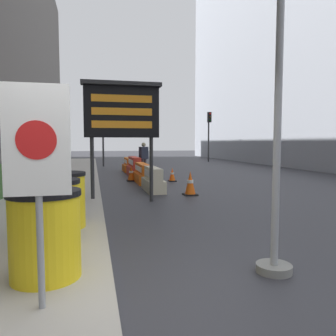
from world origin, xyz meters
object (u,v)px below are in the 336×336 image
at_px(jersey_barrier_cream, 153,181).
at_px(jersey_barrier_red_striped, 134,168).
at_px(warning_sign, 37,157).
at_px(jersey_barrier_orange_far, 143,174).
at_px(traffic_cone_far, 190,183).
at_px(traffic_cone_mid, 172,175).
at_px(message_board, 122,112).
at_px(barrel_drum_back, 63,200).
at_px(traffic_cone_near, 131,173).
at_px(jersey_barrier_orange_near, 129,166).
at_px(barrel_drum_foreground, 45,234).
at_px(pedestrian_worker, 144,156).
at_px(barrel_drum_middle, 52,213).
at_px(traffic_light_far_side, 209,126).
at_px(traffic_light_near_curb, 103,121).

height_order(jersey_barrier_cream, jersey_barrier_red_striped, jersey_barrier_red_striped).
xyz_separation_m(warning_sign, jersey_barrier_red_striped, (2.39, 12.65, -1.08)).
relative_size(jersey_barrier_orange_far, traffic_cone_far, 2.93).
xyz_separation_m(jersey_barrier_red_striped, traffic_cone_mid, (1.25, -2.56, -0.12)).
relative_size(message_board, traffic_cone_far, 4.34).
distance_m(jersey_barrier_cream, traffic_cone_mid, 2.77).
xyz_separation_m(barrel_drum_back, traffic_cone_near, (2.05, 7.75, -0.29)).
bearing_deg(jersey_barrier_orange_near, barrel_drum_foreground, -99.65).
height_order(barrel_drum_foreground, jersey_barrier_red_striped, barrel_drum_foreground).
bearing_deg(jersey_barrier_orange_near, traffic_cone_far, -83.66).
bearing_deg(traffic_cone_mid, warning_sign, -109.82).
xyz_separation_m(jersey_barrier_cream, pedestrian_worker, (0.55, 5.67, 0.60)).
bearing_deg(traffic_cone_mid, message_board, -119.10).
bearing_deg(pedestrian_worker, traffic_cone_mid, -104.18).
height_order(barrel_drum_back, jersey_barrier_red_striped, barrel_drum_back).
relative_size(barrel_drum_back, pedestrian_worker, 0.60).
xyz_separation_m(barrel_drum_middle, jersey_barrier_orange_far, (2.49, 8.19, -0.28)).
relative_size(message_board, pedestrian_worker, 1.98).
bearing_deg(traffic_light_far_side, barrel_drum_middle, -115.34).
distance_m(warning_sign, message_board, 5.95).
relative_size(barrel_drum_foreground, traffic_cone_far, 1.31).
xyz_separation_m(message_board, jersey_barrier_orange_far, (1.17, 4.23, -2.07)).
distance_m(warning_sign, traffic_cone_far, 7.42).
relative_size(jersey_barrier_cream, traffic_light_far_side, 0.42).
bearing_deg(traffic_light_near_curb, jersey_barrier_orange_near, -73.48).
relative_size(barrel_drum_back, jersey_barrier_orange_far, 0.45).
bearing_deg(barrel_drum_back, traffic_light_far_side, 63.58).
relative_size(barrel_drum_back, traffic_cone_near, 1.46).
bearing_deg(traffic_cone_near, jersey_barrier_red_striped, 79.06).
xyz_separation_m(jersey_barrier_orange_near, pedestrian_worker, (0.55, -1.78, 0.61)).
bearing_deg(traffic_cone_far, message_board, -159.81).
distance_m(jersey_barrier_orange_far, jersey_barrier_red_striped, 2.67).
height_order(barrel_drum_middle, jersey_barrier_orange_far, barrel_drum_middle).
relative_size(traffic_cone_mid, traffic_light_near_curb, 0.14).
xyz_separation_m(barrel_drum_back, jersey_barrier_cream, (2.44, 4.74, -0.27)).
bearing_deg(barrel_drum_middle, jersey_barrier_orange_near, 79.37).
distance_m(barrel_drum_back, jersey_barrier_red_striped, 10.07).
distance_m(barrel_drum_foreground, barrel_drum_middle, 1.09).
bearing_deg(traffic_light_near_curb, traffic_cone_far, -80.21).
xyz_separation_m(barrel_drum_middle, traffic_cone_far, (3.44, 4.73, -0.26)).
bearing_deg(traffic_cone_mid, jersey_barrier_orange_far, -174.76).
xyz_separation_m(barrel_drum_middle, barrel_drum_back, (0.05, 1.09, 0.00)).
distance_m(message_board, traffic_light_near_curb, 13.59).
distance_m(traffic_cone_near, traffic_cone_far, 4.32).
relative_size(message_board, jersey_barrier_orange_near, 1.74).
distance_m(traffic_cone_mid, pedestrian_worker, 3.34).
bearing_deg(jersey_barrier_orange_near, warning_sign, -99.00).
bearing_deg(traffic_light_near_curb, barrel_drum_middle, -94.03).
bearing_deg(jersey_barrier_red_striped, pedestrian_worker, 49.75).
bearing_deg(barrel_drum_middle, traffic_cone_mid, 65.73).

